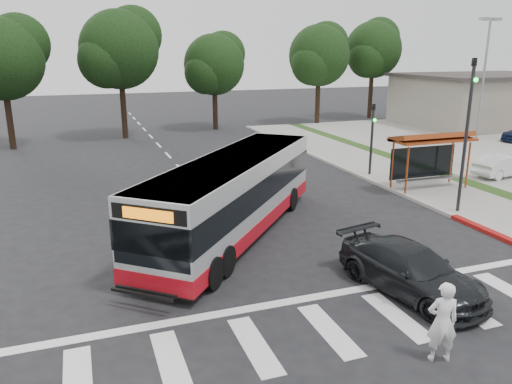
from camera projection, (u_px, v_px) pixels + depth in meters
name	position (u px, v px, depth m)	size (l,w,h in m)	color
ground	(261.00, 256.00, 17.08)	(140.00, 140.00, 0.00)	black
sidewalk_east	(396.00, 175.00, 27.87)	(4.00, 40.00, 0.12)	gray
curb_east	(365.00, 178.00, 27.22)	(0.30, 40.00, 0.15)	#9E9991
curb_east_red	(511.00, 241.00, 18.16)	(0.32, 6.00, 0.15)	maroon
commercial_building	(483.00, 102.00, 46.10)	(14.00, 10.00, 4.40)	gray
building_roof_cap	(486.00, 75.00, 45.46)	(14.60, 10.60, 0.30)	#383330
crosswalk_ladder	(329.00, 330.00, 12.55)	(18.00, 2.60, 0.01)	silver
bus_shelter	(431.00, 144.00, 24.55)	(4.20, 1.60, 2.86)	#943B18
traffic_signal_ne_tall	(468.00, 124.00, 20.47)	(0.18, 0.37, 6.50)	black
traffic_signal_ne_short	(372.00, 132.00, 27.19)	(0.18, 0.37, 4.00)	black
lot_light_mid	(485.00, 62.00, 37.71)	(1.90, 0.35, 9.01)	gray
tree_ne_a	(320.00, 54.00, 45.94)	(6.16, 5.74, 9.30)	black
tree_ne_b	(374.00, 49.00, 49.87)	(6.16, 5.74, 10.02)	black
tree_north_a	(120.00, 48.00, 38.17)	(6.60, 6.15, 10.17)	black
tree_north_b	(215.00, 64.00, 42.90)	(5.72, 5.33, 8.43)	black
tree_north_c	(3.00, 58.00, 33.94)	(6.16, 5.74, 9.30)	black
transit_bus	(234.00, 197.00, 18.67)	(2.50, 11.52, 2.98)	#B4B7B9
pedestrian	(442.00, 322.00, 11.10)	(0.70, 0.46, 1.93)	white
dark_sedan	(410.00, 270.00, 14.38)	(1.93, 4.76, 1.38)	black
parked_car_1	(504.00, 165.00, 27.30)	(1.30, 3.72, 1.22)	silver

